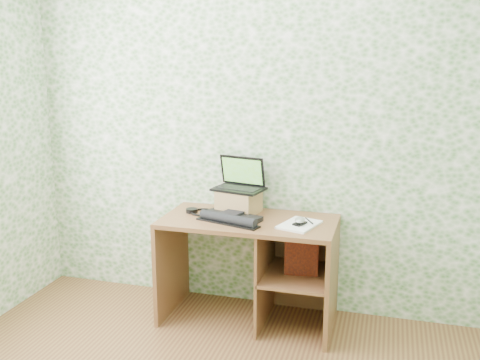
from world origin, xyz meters
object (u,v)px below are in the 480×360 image
(notepad, at_px, (299,225))
(laptop, at_px, (240,182))
(keyboard, at_px, (230,218))
(riser, at_px, (239,201))
(desk, at_px, (260,256))

(notepad, bearing_deg, laptop, 171.32)
(laptop, bearing_deg, keyboard, -76.99)
(riser, xyz_separation_m, notepad, (0.47, -0.19, -0.08))
(laptop, xyz_separation_m, notepad, (0.47, -0.23, -0.21))
(desk, xyz_separation_m, keyboard, (-0.19, -0.10, 0.29))
(riser, height_order, notepad, riser)
(keyboard, bearing_deg, riser, 107.44)
(desk, height_order, laptop, laptop)
(keyboard, xyz_separation_m, notepad, (0.47, 0.02, -0.02))
(laptop, height_order, keyboard, laptop)
(keyboard, height_order, notepad, keyboard)
(laptop, relative_size, keyboard, 0.83)
(notepad, bearing_deg, desk, -177.88)
(keyboard, bearing_deg, notepad, 19.45)
(keyboard, distance_m, notepad, 0.47)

